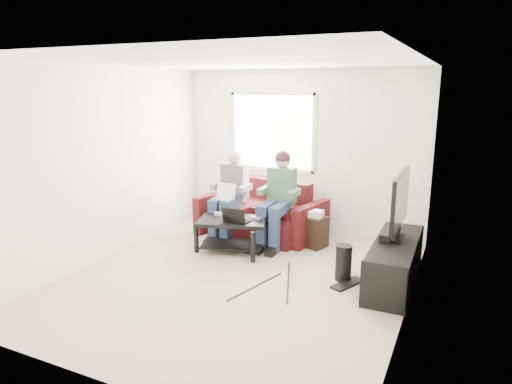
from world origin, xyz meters
TOP-DOWN VIEW (x-y plane):
  - floor at (0.00, 0.00)m, footprint 4.50×4.50m
  - ceiling at (0.00, 0.00)m, footprint 4.50×4.50m
  - wall_back at (0.00, 2.25)m, footprint 4.50×0.00m
  - wall_front at (0.00, -2.25)m, footprint 4.50×0.00m
  - wall_left at (-2.00, 0.00)m, footprint 0.00×4.50m
  - wall_right at (2.00, 0.00)m, footprint 0.00×4.50m
  - window at (-0.50, 2.23)m, footprint 1.48×0.04m
  - sofa at (-0.45, 1.73)m, footprint 2.01×1.17m
  - person_left at (-0.85, 1.40)m, footprint 0.40×0.70m
  - person_right at (-0.05, 1.42)m, footprint 0.40×0.71m
  - laptop_silver at (-0.85, 1.20)m, footprint 0.38×0.34m
  - coffee_table at (-0.51, 0.85)m, footprint 1.09×0.85m
  - laptop_black at (-0.39, 0.77)m, footprint 0.38×0.30m
  - controller_a at (-0.79, 0.97)m, footprint 0.16×0.13m
  - controller_b at (-0.61, 1.03)m, footprint 0.16×0.13m
  - controller_c at (-0.21, 1.00)m, footprint 0.16×0.12m
  - tv_stand at (1.77, 0.70)m, footprint 0.50×1.61m
  - tv at (1.77, 0.80)m, footprint 0.12×1.10m
  - soundbar at (1.65, 0.80)m, footprint 0.12×0.50m
  - drink_cup at (1.72, 1.33)m, footprint 0.08×0.08m
  - console_white at (1.77, 0.30)m, footprint 0.30×0.22m
  - console_grey at (1.77, 1.00)m, footprint 0.34×0.26m
  - console_black at (1.77, 0.65)m, footprint 0.38×0.30m
  - subwoofer at (1.19, 0.54)m, footprint 0.20×0.20m
  - keyboard_floor at (1.28, 0.42)m, footprint 0.34×0.51m
  - end_table at (0.50, 1.53)m, footprint 0.31×0.31m

SIDE VIEW (x-z plane):
  - floor at x=0.00m, z-range 0.00..0.00m
  - keyboard_floor at x=1.28m, z-range 0.00..0.03m
  - subwoofer at x=1.19m, z-range 0.00..0.45m
  - tv_stand at x=1.77m, z-range -0.03..0.50m
  - end_table at x=0.50m, z-range -0.03..0.53m
  - console_white at x=1.77m, z-range 0.28..0.34m
  - console_black at x=1.77m, z-range 0.28..0.35m
  - sofa at x=-0.45m, z-range -0.11..0.75m
  - console_grey at x=1.77m, z-range 0.28..0.36m
  - coffee_table at x=-0.51m, z-range 0.11..0.59m
  - controller_a at x=-0.79m, z-range 0.48..0.52m
  - controller_b at x=-0.61m, z-range 0.48..0.52m
  - controller_c at x=-0.21m, z-range 0.48..0.52m
  - soundbar at x=1.65m, z-range 0.53..0.63m
  - drink_cup at x=1.72m, z-range 0.53..0.65m
  - laptop_black at x=-0.39m, z-range 0.48..0.72m
  - laptop_silver at x=-0.85m, z-range 0.60..0.84m
  - person_left at x=-0.85m, z-range 0.07..1.42m
  - person_right at x=-0.05m, z-range 0.11..1.51m
  - tv at x=1.77m, z-range 0.59..1.40m
  - wall_back at x=0.00m, z-range -0.95..3.55m
  - wall_front at x=0.00m, z-range -0.95..3.55m
  - wall_left at x=-2.00m, z-range -0.95..3.55m
  - wall_right at x=2.00m, z-range -0.95..3.55m
  - window at x=-0.50m, z-range 0.96..2.24m
  - ceiling at x=0.00m, z-range 2.60..2.60m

